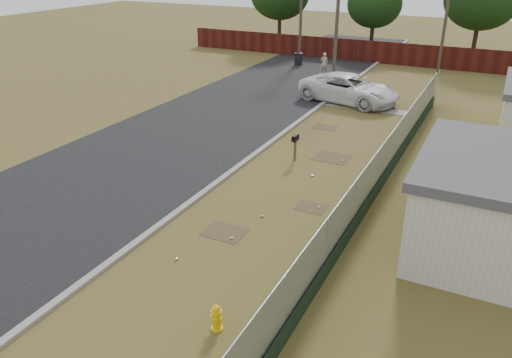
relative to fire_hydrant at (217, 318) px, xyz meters
The scene contains 12 objects.
ground 9.36m from the fire_hydrant, 98.64° to the left, with size 120.00×120.00×0.00m, color brown.
street 19.13m from the fire_hydrant, 115.27° to the left, with size 15.10×60.00×0.12m.
chainlink_fence 10.42m from the fire_hydrant, 80.52° to the left, with size 0.10×27.06×2.02m.
privacy_fence 35.04m from the fire_hydrant, 102.20° to the left, with size 30.00×0.12×1.80m, color #45150E.
utility_poles 30.65m from the fire_hydrant, 99.62° to the left, with size 12.60×8.24×9.00m.
horizon_trees 33.08m from the fire_hydrant, 90.99° to the left, with size 33.32×31.94×7.78m.
fire_hydrant is the anchor object (origin of this frame).
mailbox 11.51m from the fire_hydrant, 102.65° to the left, with size 0.19×0.53×1.24m.
pickup_truck 21.80m from the fire_hydrant, 98.33° to the left, with size 2.88×6.24×1.73m, color white.
pedestrian 29.42m from the fire_hydrant, 104.28° to the left, with size 0.58×0.38×1.60m, color tan.
trash_bin 32.18m from the fire_hydrant, 108.45° to the left, with size 0.79×0.78×0.99m.
scattered_litter 6.98m from the fire_hydrant, 100.46° to the left, with size 2.87×10.06×0.07m.
Camera 1 is at (6.71, -17.65, 8.77)m, focal length 35.00 mm.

